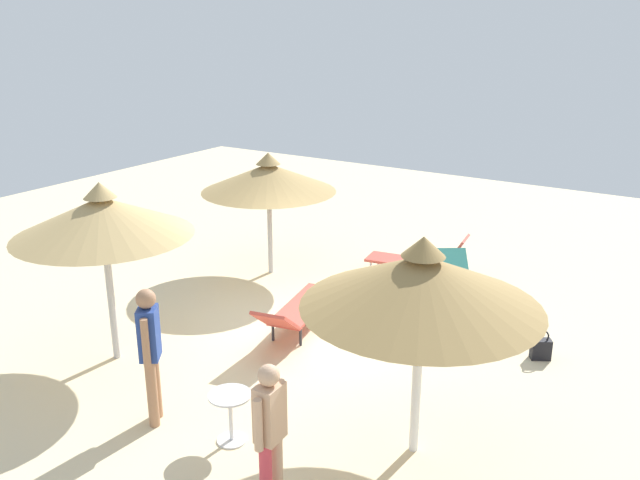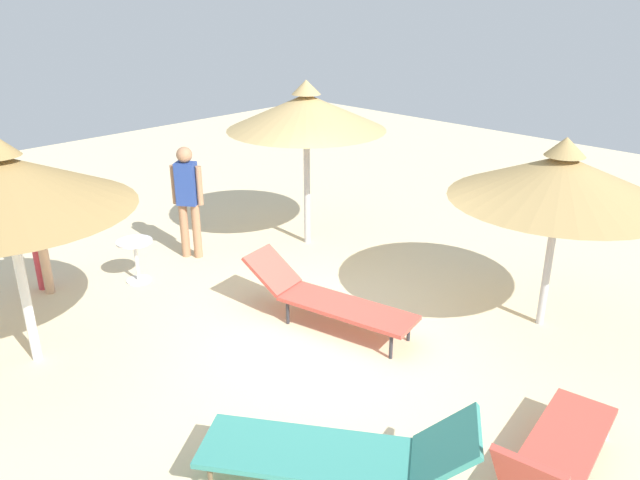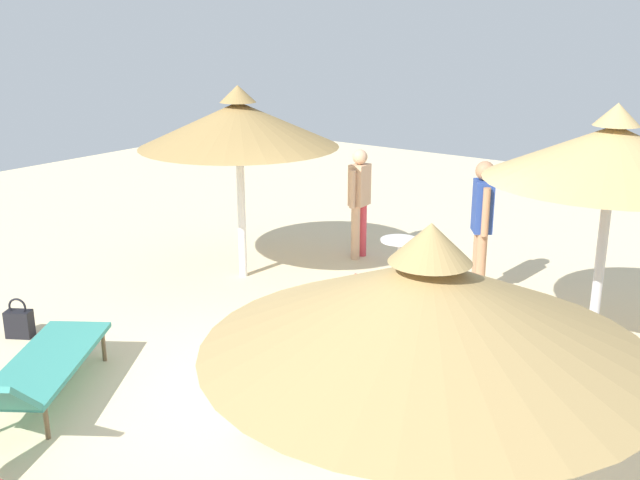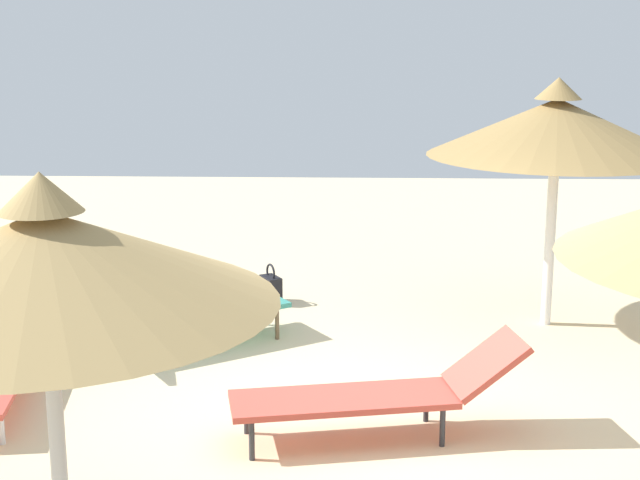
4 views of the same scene
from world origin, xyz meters
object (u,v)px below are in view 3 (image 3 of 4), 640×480
at_px(lounge_chair_back, 34,370).
at_px(lounge_chair_far_left, 338,349).
at_px(person_standing_near_right, 359,197).
at_px(parasol_umbrella_far_right, 613,153).
at_px(parasol_umbrella_center, 239,124).
at_px(handbag, 19,323).
at_px(parasol_umbrella_edge, 428,306).
at_px(side_table_round, 399,254).
at_px(person_standing_front, 482,220).

height_order(lounge_chair_back, lounge_chair_far_left, lounge_chair_back).
bearing_deg(lounge_chair_far_left, person_standing_near_right, 120.43).
height_order(parasol_umbrella_far_right, parasol_umbrella_center, parasol_umbrella_far_right).
relative_size(parasol_umbrella_center, handbag, 5.69).
height_order(parasol_umbrella_center, person_standing_near_right, parasol_umbrella_center).
xyz_separation_m(lounge_chair_far_left, handbag, (-3.52, -1.16, -0.22)).
distance_m(lounge_chair_back, person_standing_near_right, 5.50).
xyz_separation_m(parasol_umbrella_center, parasol_umbrella_edge, (4.78, -3.73, -0.18)).
bearing_deg(person_standing_near_right, lounge_chair_far_left, -59.57).
bearing_deg(person_standing_near_right, side_table_round, -31.25).
distance_m(parasol_umbrella_far_right, handbag, 6.55).
bearing_deg(person_standing_near_right, lounge_chair_back, -88.82).
relative_size(parasol_umbrella_far_right, parasol_umbrella_edge, 1.03).
bearing_deg(person_standing_front, parasol_umbrella_edge, -69.45).
relative_size(lounge_chair_far_left, side_table_round, 3.74).
bearing_deg(handbag, parasol_umbrella_edge, -7.76).
distance_m(parasol_umbrella_edge, lounge_chair_far_left, 3.11).
distance_m(parasol_umbrella_far_right, person_standing_near_right, 4.23).
xyz_separation_m(parasol_umbrella_far_right, side_table_round, (-2.75, 0.69, -1.74)).
xyz_separation_m(parasol_umbrella_far_right, parasol_umbrella_edge, (0.15, -4.03, -0.25)).
distance_m(parasol_umbrella_far_right, parasol_umbrella_edge, 4.04).
relative_size(person_standing_front, person_standing_near_right, 1.09).
height_order(person_standing_near_right, handbag, person_standing_near_right).
xyz_separation_m(parasol_umbrella_far_right, lounge_chair_back, (-3.70, -4.13, -1.76)).
distance_m(parasol_umbrella_center, lounge_chair_far_left, 3.80).
bearing_deg(lounge_chair_far_left, parasol_umbrella_far_right, 50.15).
height_order(parasol_umbrella_center, lounge_chair_back, parasol_umbrella_center).
xyz_separation_m(parasol_umbrella_edge, lounge_chair_back, (-3.85, -0.10, -1.51)).
height_order(lounge_chair_far_left, person_standing_near_right, person_standing_near_right).
bearing_deg(parasol_umbrella_center, person_standing_near_right, 63.33).
relative_size(parasol_umbrella_edge, handbag, 5.55).
xyz_separation_m(parasol_umbrella_far_right, parasol_umbrella_center, (-4.64, -0.30, -0.07)).
xyz_separation_m(person_standing_front, person_standing_near_right, (-2.12, 0.47, -0.10)).
relative_size(lounge_chair_far_left, person_standing_front, 1.33).
xyz_separation_m(person_standing_near_right, side_table_round, (1.06, -0.65, -0.50)).
bearing_deg(side_table_round, handbag, -122.59).
height_order(lounge_chair_back, handbag, lounge_chair_back).
distance_m(parasol_umbrella_far_right, lounge_chair_back, 5.82).
height_order(person_standing_near_right, side_table_round, person_standing_near_right).
bearing_deg(side_table_round, person_standing_near_right, 148.75).
height_order(parasol_umbrella_far_right, lounge_chair_far_left, parasol_umbrella_far_right).
height_order(parasol_umbrella_edge, handbag, parasol_umbrella_edge).
distance_m(parasol_umbrella_far_right, lounge_chair_far_left, 3.29).
bearing_deg(side_table_round, parasol_umbrella_far_right, -14.17).
xyz_separation_m(parasol_umbrella_center, side_table_round, (1.89, 0.99, -1.67)).
relative_size(parasol_umbrella_center, person_standing_front, 1.49).
height_order(parasol_umbrella_far_right, person_standing_near_right, parasol_umbrella_far_right).
distance_m(lounge_chair_back, handbag, 1.82).
bearing_deg(parasol_umbrella_center, lounge_chair_back, -76.26).
bearing_deg(parasol_umbrella_far_right, lounge_chair_far_left, -129.85).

